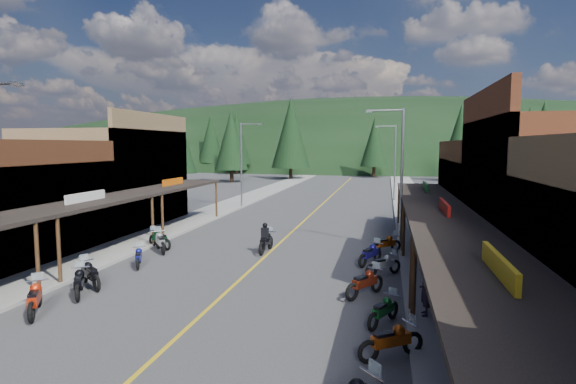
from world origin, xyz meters
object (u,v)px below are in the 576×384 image
Objects in this scene: pine_5 at (543,134)px; bike_east_6 at (384,309)px; bike_east_5 at (391,339)px; pine_4 at (461,137)px; pine_9 at (528,142)px; shop_east_3 at (511,201)px; bike_east_7 at (365,281)px; streetlight_3 at (393,159)px; pine_2 at (291,133)px; pine_7 at (211,139)px; bike_west_7 at (90,273)px; pine_0 at (145,142)px; pine_3 at (374,142)px; pine_10 at (231,140)px; bike_west_9 at (160,241)px; bike_west_5 at (35,297)px; bike_west_8 at (139,256)px; bike_west_6 at (79,281)px; rider_on_bike at (266,240)px; bike_west_10 at (160,238)px; pedestrian_east_b at (415,213)px; pine_11 at (509,134)px; pine_8 at (180,145)px; bike_east_10 at (386,243)px; shop_west_2 at (3,209)px; pine_1 at (236,139)px; shop_west_3 at (110,178)px; bike_east_8 at (383,264)px; streetlight_1 at (243,161)px; streetlight_2 at (399,171)px; bike_east_9 at (370,253)px.

pine_5 is 7.35× the size of bike_east_6.
pine_4 is at bearing 135.99° from bike_east_5.
bike_east_5 is (-17.52, -50.97, -5.80)m from pine_9.
shop_east_3 is 14.83m from bike_east_7.
pine_2 is at bearing 121.19° from streetlight_3.
bike_west_7 is at bearing -71.45° from pine_7.
shop_east_3 is at bearing -94.98° from pine_4.
pine_0 is 0.79× the size of pine_2.
bike_east_7 is at bearing -88.70° from pine_3.
bike_west_9 is at bearing -75.30° from pine_10.
bike_west_5 is at bearing -109.96° from pine_4.
pine_0 is 5.77× the size of bike_east_6.
pine_9 is (17.05, 15.00, 1.92)m from streetlight_3.
pine_0 reaches higher than bike_west_8.
pine_5 is 6.57× the size of bike_west_6.
pine_2 reaches higher than rider_on_bike.
bike_west_10 is 1.32× the size of pedestrian_east_b.
shop_east_3 is 0.88× the size of pine_11.
streetlight_3 is 30.67m from pine_8.
bike_east_10 is (12.74, 1.55, -0.02)m from bike_west_10.
bike_west_10 is at bearing 23.99° from shop_west_2.
pedestrian_east_b is (8.57, 10.07, 0.27)m from rider_on_bike.
bike_east_10 is (30.31, -63.49, -6.65)m from pine_1.
pine_4 is 22.09m from pine_11.
shop_west_3 is 1.00× the size of shop_east_3.
bike_west_6 is at bearing -107.52° from bike_east_8.
bike_east_5 is 21.53m from pedestrian_east_b.
pine_9 is at bearing 36.62° from streetlight_1.
shop_west_2 is 1.36× the size of streetlight_1.
streetlight_2 is at bearing 114.55° from bike_east_6.
pine_1 is at bearing 152.49° from pine_9.
pine_8 is 47.47m from bike_east_8.
pine_2 is 56.71m from bike_east_9.
streetlight_2 is 8.37m from pedestrian_east_b.
pine_10 is 59.14m from bike_east_6.
pine_3 is 0.79× the size of pine_5.
pine_4 reaches higher than streetlight_2.
pine_11 reaches higher than streetlight_1.
pine_1 is 6.10× the size of bike_east_5.
bike_west_8 is at bearing 40.12° from pedestrian_east_b.
pine_2 is 1.40× the size of pine_8.
bike_east_6 is (38.25, -79.57, -6.69)m from pine_7.
shop_west_2 is 8.48m from bike_west_8.
streetlight_2 is (20.74, -3.30, 0.94)m from shop_west_3.
pine_8 is 0.81× the size of pine_11.
shop_west_3 is 47.07m from pine_2.
shop_east_3 is 9.07m from bike_east_10.
pine_5 is at bearing 65.27° from rider_on_bike.
bike_east_8 is (-27.80, -69.81, -7.42)m from pine_5.
bike_east_7 is (15.52, -58.88, -7.37)m from pine_2.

